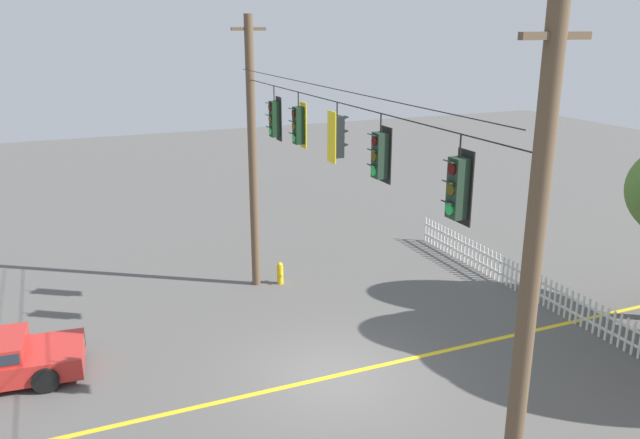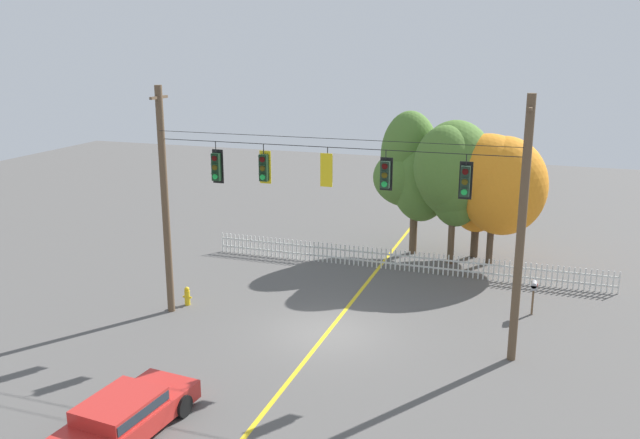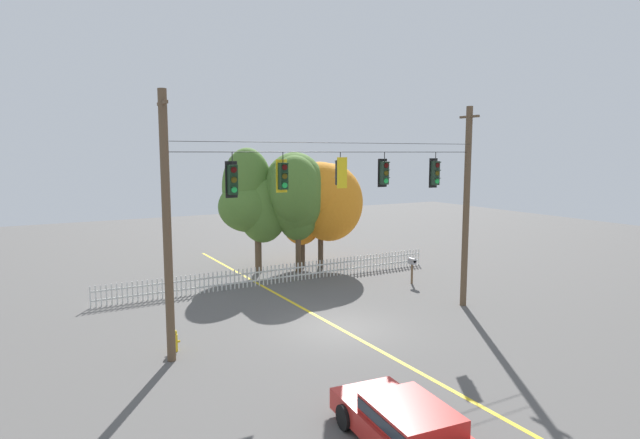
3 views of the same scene
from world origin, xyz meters
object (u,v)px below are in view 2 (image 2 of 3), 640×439
at_px(traffic_signal_northbound_secondary, 327,169).
at_px(traffic_signal_northbound_primary, 465,181).
at_px(parked_car, 123,415).
at_px(autumn_maple_near_fence, 413,172).
at_px(traffic_signal_southbound_primary, 264,168).
at_px(fire_hydrant, 187,296).
at_px(roadside_mailbox, 534,288).
at_px(traffic_signal_eastbound_side, 217,167).
at_px(traffic_signal_westbound_side, 385,174).
at_px(autumn_maple_far_west, 496,180).
at_px(autumn_maple_mid, 453,172).
at_px(autumn_oak_far_east, 477,184).

height_order(traffic_signal_northbound_secondary, traffic_signal_northbound_primary, same).
bearing_deg(traffic_signal_northbound_primary, parked_car, -133.91).
relative_size(traffic_signal_northbound_primary, autumn_maple_near_fence, 0.21).
bearing_deg(traffic_signal_southbound_primary, fire_hydrant, 168.94).
bearing_deg(roadside_mailbox, traffic_signal_northbound_primary, -119.17).
bearing_deg(traffic_signal_northbound_primary, traffic_signal_eastbound_side, 180.00).
height_order(traffic_signal_southbound_primary, traffic_signal_northbound_secondary, same).
bearing_deg(traffic_signal_northbound_secondary, traffic_signal_westbound_side, 0.51).
distance_m(traffic_signal_southbound_primary, autumn_maple_far_west, 12.46).
xyz_separation_m(traffic_signal_southbound_primary, parked_car, (-0.72, -8.12, -5.43)).
relative_size(autumn_maple_near_fence, parked_car, 1.52).
bearing_deg(autumn_maple_mid, autumn_oak_far_east, 51.52).
relative_size(autumn_maple_far_west, fire_hydrant, 8.15).
height_order(autumn_maple_far_west, parked_car, autumn_maple_far_west).
bearing_deg(autumn_maple_near_fence, traffic_signal_northbound_secondary, -94.68).
height_order(traffic_signal_northbound_primary, autumn_maple_near_fence, autumn_maple_near_fence).
bearing_deg(traffic_signal_southbound_primary, parked_car, -95.07).
bearing_deg(traffic_signal_northbound_primary, traffic_signal_southbound_primary, -180.00).
bearing_deg(autumn_maple_near_fence, fire_hydrant, -125.13).
bearing_deg(traffic_signal_northbound_primary, autumn_maple_mid, 99.82).
relative_size(traffic_signal_southbound_primary, roadside_mailbox, 1.06).
bearing_deg(traffic_signal_northbound_secondary, traffic_signal_southbound_primary, 179.55).
distance_m(autumn_maple_mid, fire_hydrant, 13.56).
xyz_separation_m(autumn_maple_far_west, fire_hydrant, (-11.24, -9.11, -3.79)).
relative_size(traffic_signal_northbound_secondary, roadside_mailbox, 0.99).
height_order(traffic_signal_eastbound_side, traffic_signal_southbound_primary, same).
relative_size(traffic_signal_eastbound_side, traffic_signal_northbound_primary, 1.04).
relative_size(autumn_oak_far_east, autumn_maple_far_west, 0.90).
xyz_separation_m(traffic_signal_southbound_primary, traffic_signal_northbound_secondary, (2.39, -0.02, 0.08)).
xyz_separation_m(traffic_signal_eastbound_side, autumn_oak_far_east, (8.33, 11.07, -2.25)).
height_order(traffic_signal_southbound_primary, roadside_mailbox, traffic_signal_southbound_primary).
bearing_deg(traffic_signal_eastbound_side, autumn_maple_near_fence, 64.59).
distance_m(traffic_signal_southbound_primary, traffic_signal_westbound_side, 4.45).
height_order(autumn_maple_mid, fire_hydrant, autumn_maple_mid).
distance_m(traffic_signal_eastbound_side, traffic_signal_westbound_side, 6.34).
xyz_separation_m(autumn_maple_far_west, roadside_mailbox, (2.10, -5.61, -3.06)).
height_order(traffic_signal_southbound_primary, autumn_oak_far_east, traffic_signal_southbound_primary).
height_order(traffic_signal_northbound_secondary, autumn_maple_mid, autumn_maple_mid).
distance_m(traffic_signal_westbound_side, autumn_maple_near_fence, 11.14).
relative_size(traffic_signal_eastbound_side, fire_hydrant, 2.01).
bearing_deg(traffic_signal_southbound_primary, traffic_signal_westbound_side, -0.01).
bearing_deg(autumn_maple_mid, traffic_signal_northbound_primary, -80.18).
xyz_separation_m(autumn_maple_near_fence, autumn_maple_far_west, (4.09, -1.05, 0.03)).
bearing_deg(traffic_signal_northbound_primary, autumn_maple_far_west, 88.37).
height_order(traffic_signal_eastbound_side, autumn_maple_mid, autumn_maple_mid).
bearing_deg(traffic_signal_northbound_secondary, fire_hydrant, 172.95).
xyz_separation_m(traffic_signal_eastbound_side, fire_hydrant, (-1.96, 0.75, -5.58)).
relative_size(traffic_signal_eastbound_side, autumn_maple_mid, 0.23).
xyz_separation_m(traffic_signal_westbound_side, roadside_mailbox, (5.03, 4.26, -4.95)).
bearing_deg(traffic_signal_westbound_side, parked_car, -122.47).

